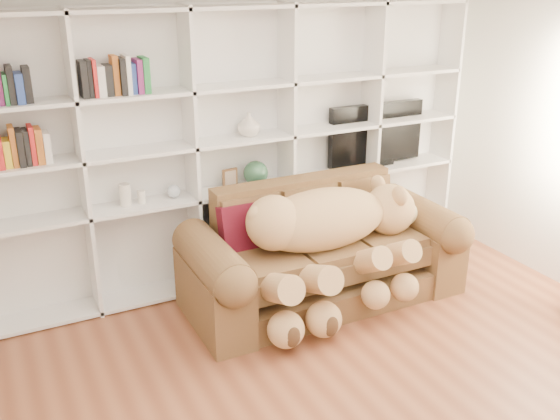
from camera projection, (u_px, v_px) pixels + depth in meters
wall_back at (231, 128)px, 5.43m from camera, size 5.00×0.02×2.70m
bookshelf at (211, 140)px, 5.24m from camera, size 4.43×0.35×2.40m
sofa at (321, 258)px, 5.27m from camera, size 2.32×1.00×0.97m
teddy_bear at (329, 234)px, 4.98m from camera, size 1.68×0.94×0.98m
throw_pillow at (244, 228)px, 5.02m from camera, size 0.41×0.23×0.42m
tv at (376, 135)px, 5.98m from camera, size 1.01×0.18×0.60m
picture_frame at (230, 178)px, 5.37m from camera, size 0.14×0.04×0.17m
green_vase at (256, 173)px, 5.47m from camera, size 0.22×0.22×0.22m
figurine_tall at (125, 195)px, 4.99m from camera, size 0.12×0.12×0.18m
figurine_short at (141, 197)px, 5.06m from camera, size 0.07×0.07×0.11m
snow_globe at (174, 191)px, 5.17m from camera, size 0.11×0.11×0.11m
shelf_vase at (249, 124)px, 5.28m from camera, size 0.23×0.23×0.20m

